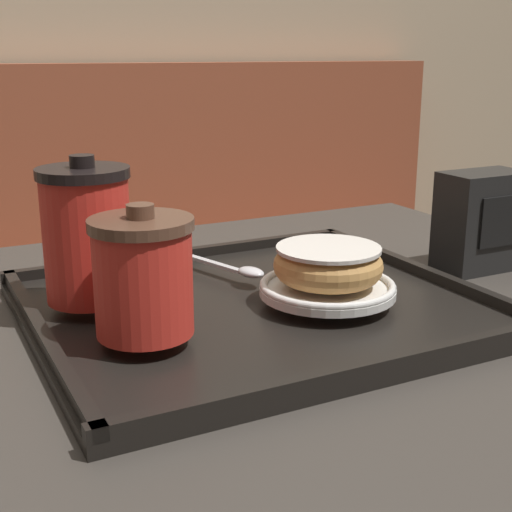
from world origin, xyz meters
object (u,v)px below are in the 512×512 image
at_px(coffee_cup_rear, 87,234).
at_px(spoon, 236,269).
at_px(donut_chocolate_glazed, 328,264).
at_px(coffee_cup_front, 143,276).
at_px(napkin_dispenser, 482,221).

relative_size(coffee_cup_rear, spoon, 0.95).
bearing_deg(donut_chocolate_glazed, spoon, 115.12).
relative_size(coffee_cup_front, napkin_dispenser, 0.95).
distance_m(donut_chocolate_glazed, spoon, 0.13).
xyz_separation_m(donut_chocolate_glazed, napkin_dispenser, (0.26, 0.06, 0.01)).
bearing_deg(spoon, coffee_cup_rear, -103.29).
bearing_deg(donut_chocolate_glazed, coffee_cup_front, -175.55).
relative_size(coffee_cup_front, coffee_cup_rear, 0.80).
bearing_deg(donut_chocolate_glazed, napkin_dispenser, 12.19).
relative_size(coffee_cup_front, spoon, 0.76).
xyz_separation_m(coffee_cup_rear, spoon, (0.17, 0.01, -0.06)).
bearing_deg(coffee_cup_front, coffee_cup_rear, 100.34).
distance_m(coffee_cup_front, coffee_cup_rear, 0.12).
distance_m(coffee_cup_rear, napkin_dispenser, 0.49).
bearing_deg(napkin_dispenser, coffee_cup_rear, 175.33).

